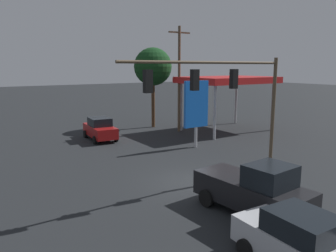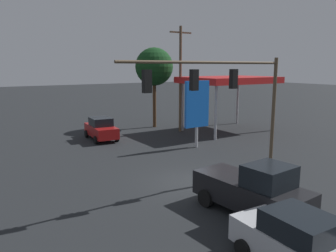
{
  "view_description": "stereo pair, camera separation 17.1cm",
  "coord_description": "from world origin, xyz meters",
  "px_view_note": "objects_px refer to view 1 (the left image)",
  "views": [
    {
      "loc": [
        10.48,
        13.84,
        6.31
      ],
      "look_at": [
        0.0,
        -2.0,
        2.84
      ],
      "focal_mm": 35.0,
      "sensor_mm": 36.0,
      "label": 1
    },
    {
      "loc": [
        10.33,
        13.94,
        6.31
      ],
      "look_at": [
        0.0,
        -2.0,
        2.84
      ],
      "focal_mm": 35.0,
      "sensor_mm": 36.0,
      "label": 2
    }
  ],
  "objects_px": {
    "traffic_signal_assembly": "(226,90)",
    "utility_pole": "(179,77)",
    "price_sign": "(196,105)",
    "sedan_far": "(302,244)",
    "street_tree": "(153,67)",
    "sedan_waiting": "(100,129)",
    "pickup_parked": "(254,190)"
  },
  "relations": [
    {
      "from": "traffic_signal_assembly",
      "to": "utility_pole",
      "type": "relative_size",
      "value": 0.99
    },
    {
      "from": "price_sign",
      "to": "sedan_far",
      "type": "height_order",
      "value": "price_sign"
    },
    {
      "from": "traffic_signal_assembly",
      "to": "price_sign",
      "type": "height_order",
      "value": "traffic_signal_assembly"
    },
    {
      "from": "traffic_signal_assembly",
      "to": "street_tree",
      "type": "height_order",
      "value": "street_tree"
    },
    {
      "from": "price_sign",
      "to": "sedan_far",
      "type": "relative_size",
      "value": 1.17
    },
    {
      "from": "sedan_waiting",
      "to": "street_tree",
      "type": "relative_size",
      "value": 0.55
    },
    {
      "from": "sedan_far",
      "to": "street_tree",
      "type": "xyz_separation_m",
      "value": [
        -8.95,
        -23.8,
        5.29
      ]
    },
    {
      "from": "street_tree",
      "to": "pickup_parked",
      "type": "bearing_deg",
      "value": 70.65
    },
    {
      "from": "utility_pole",
      "to": "sedan_far",
      "type": "xyz_separation_m",
      "value": [
        9.86,
        20.41,
        -4.35
      ]
    },
    {
      "from": "price_sign",
      "to": "street_tree",
      "type": "height_order",
      "value": "street_tree"
    },
    {
      "from": "price_sign",
      "to": "sedan_waiting",
      "type": "relative_size",
      "value": 1.16
    },
    {
      "from": "utility_pole",
      "to": "sedan_waiting",
      "type": "relative_size",
      "value": 2.22
    },
    {
      "from": "traffic_signal_assembly",
      "to": "pickup_parked",
      "type": "distance_m",
      "value": 5.39
    },
    {
      "from": "traffic_signal_assembly",
      "to": "sedan_waiting",
      "type": "xyz_separation_m",
      "value": [
        1.19,
        -14.27,
        -4.19
      ]
    },
    {
      "from": "sedan_far",
      "to": "sedan_waiting",
      "type": "bearing_deg",
      "value": 177.26
    },
    {
      "from": "pickup_parked",
      "to": "sedan_waiting",
      "type": "bearing_deg",
      "value": 175.5
    },
    {
      "from": "utility_pole",
      "to": "price_sign",
      "type": "relative_size",
      "value": 1.92
    },
    {
      "from": "traffic_signal_assembly",
      "to": "sedan_waiting",
      "type": "relative_size",
      "value": 2.19
    },
    {
      "from": "sedan_far",
      "to": "traffic_signal_assembly",
      "type": "bearing_deg",
      "value": 157.96
    },
    {
      "from": "pickup_parked",
      "to": "street_tree",
      "type": "relative_size",
      "value": 0.65
    },
    {
      "from": "traffic_signal_assembly",
      "to": "utility_pole",
      "type": "distance_m",
      "value": 15.09
    },
    {
      "from": "pickup_parked",
      "to": "price_sign",
      "type": "bearing_deg",
      "value": 149.53
    },
    {
      "from": "street_tree",
      "to": "sedan_far",
      "type": "bearing_deg",
      "value": 69.38
    },
    {
      "from": "utility_pole",
      "to": "sedan_waiting",
      "type": "bearing_deg",
      "value": -5.41
    },
    {
      "from": "pickup_parked",
      "to": "sedan_far",
      "type": "height_order",
      "value": "pickup_parked"
    },
    {
      "from": "utility_pole",
      "to": "sedan_waiting",
      "type": "height_order",
      "value": "utility_pole"
    },
    {
      "from": "utility_pole",
      "to": "sedan_far",
      "type": "height_order",
      "value": "utility_pole"
    },
    {
      "from": "traffic_signal_assembly",
      "to": "pickup_parked",
      "type": "relative_size",
      "value": 1.86
    },
    {
      "from": "sedan_waiting",
      "to": "pickup_parked",
      "type": "bearing_deg",
      "value": 3.8
    },
    {
      "from": "utility_pole",
      "to": "sedan_waiting",
      "type": "xyz_separation_m",
      "value": [
        7.9,
        -0.75,
        -4.35
      ]
    },
    {
      "from": "sedan_waiting",
      "to": "sedan_far",
      "type": "xyz_separation_m",
      "value": [
        1.96,
        21.16,
        0.0
      ]
    },
    {
      "from": "traffic_signal_assembly",
      "to": "utility_pole",
      "type": "xyz_separation_m",
      "value": [
        -6.71,
        -13.52,
        0.16
      ]
    }
  ]
}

